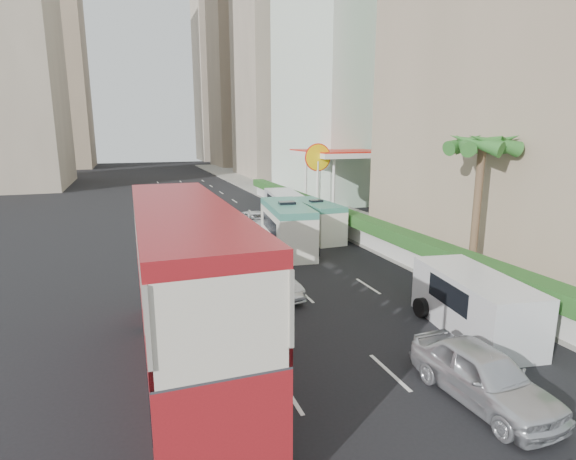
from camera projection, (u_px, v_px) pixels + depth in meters
name	position (u px, v px, depth m)	size (l,w,h in m)	color
ground_plane	(368.00, 342.00, 15.36)	(200.00, 200.00, 0.00)	black
double_decker_bus	(187.00, 292.00, 12.88)	(2.50, 11.00, 5.06)	maroon
car_silver_lane_a	(271.00, 295.00, 19.75)	(1.36, 3.89, 1.28)	silver
car_silver_lane_b	(480.00, 400.00, 12.01)	(1.77, 4.40, 1.50)	silver
van_asset	(256.00, 231.00, 32.51)	(2.26, 4.91, 1.36)	silver
minibus_near	(287.00, 228.00, 26.92)	(2.13, 6.39, 2.83)	silver
minibus_far	(316.00, 220.00, 30.21)	(1.85, 5.55, 2.46)	silver
panel_van_near	(474.00, 303.00, 15.96)	(2.11, 5.26, 2.11)	silver
panel_van_far	(283.00, 205.00, 37.02)	(2.24, 5.59, 2.24)	silver
sidewalk	(320.00, 209.00, 41.30)	(6.00, 120.00, 0.18)	#99968C
kerb_wall	(347.00, 229.00, 30.13)	(0.30, 44.00, 1.00)	silver
hedge	(347.00, 216.00, 29.95)	(1.10, 44.00, 0.70)	#2D6626
palm_tree	(476.00, 212.00, 20.86)	(0.36, 0.36, 6.40)	brown
shell_station	(340.00, 182.00, 39.22)	(6.50, 8.00, 5.50)	silver
tower_mid	(291.00, 13.00, 69.32)	(16.00, 16.00, 50.00)	tan
tower_far_a	(247.00, 57.00, 91.75)	(14.00, 14.00, 44.00)	tan
tower_far_b	(225.00, 79.00, 112.45)	(14.00, 14.00, 40.00)	tan
tower_left_b	(39.00, 47.00, 86.24)	(16.00, 16.00, 46.00)	tan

